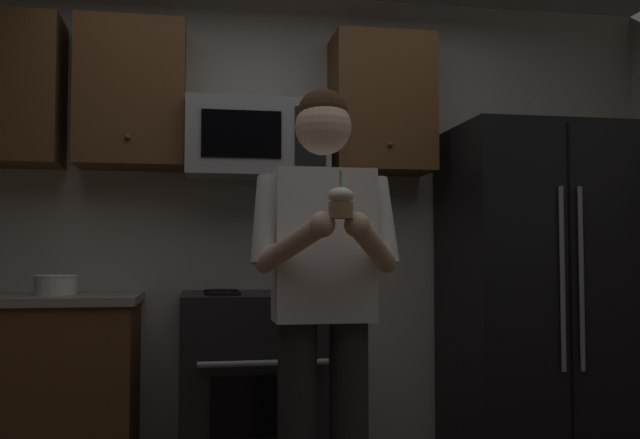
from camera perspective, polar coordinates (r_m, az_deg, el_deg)
wall_back at (r=4.02m, az=-3.38°, el=-0.22°), size 4.40×0.10×2.60m
oven_range at (r=3.67m, az=-5.11°, el=-13.09°), size 0.76×0.70×0.93m
microwave at (r=3.78m, az=-5.17°, el=6.35°), size 0.74×0.41×0.40m
refrigerator at (r=4.00m, az=17.05°, el=-5.82°), size 0.90×0.75×1.80m
cabinet_row_upper at (r=3.88m, az=-13.84°, el=9.66°), size 2.78×0.36×0.76m
bowl_large_white at (r=3.70m, az=-20.57°, el=-4.91°), size 0.21×0.21×0.10m
person at (r=2.71m, az=0.31°, el=-5.39°), size 0.60×0.48×1.76m
cupcake at (r=2.39m, az=1.69°, el=1.40°), size 0.09×0.09×0.17m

